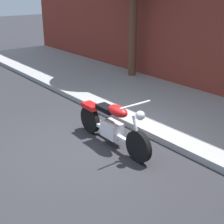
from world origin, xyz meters
TOP-DOWN VIEW (x-y plane):
  - ground_plane at (0.00, 0.00)m, footprint 60.00×60.00m
  - sidewalk at (0.00, 2.98)m, footprint 21.37×3.27m
  - motorcycle at (0.15, 0.52)m, footprint 2.24×0.70m

SIDE VIEW (x-z plane):
  - ground_plane at x=0.00m, z-range 0.00..0.00m
  - sidewalk at x=0.00m, z-range 0.00..0.14m
  - motorcycle at x=0.15m, z-range -0.10..1.02m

